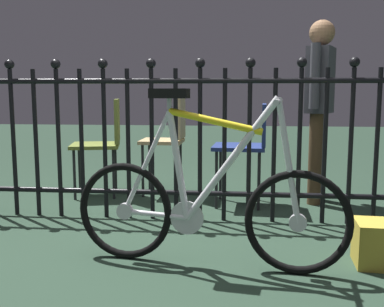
# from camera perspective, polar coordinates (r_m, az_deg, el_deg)

# --- Properties ---
(ground_plane) EXTENTS (20.00, 20.00, 0.00)m
(ground_plane) POSITION_cam_1_polar(r_m,az_deg,el_deg) (2.64, -3.09, -12.53)
(ground_plane) COLOR #24382B
(iron_fence) EXTENTS (3.97, 0.07, 1.19)m
(iron_fence) POSITION_cam_1_polar(r_m,az_deg,el_deg) (3.21, -2.63, 2.25)
(iron_fence) COLOR black
(iron_fence) RESTS_ON ground
(bicycle) EXTENTS (1.45, 0.40, 0.93)m
(bicycle) POSITION_cam_1_polar(r_m,az_deg,el_deg) (2.37, 1.90, -6.44)
(bicycle) COLOR black
(bicycle) RESTS_ON ground
(chair_olive) EXTENTS (0.49, 0.49, 0.85)m
(chair_olive) POSITION_cam_1_polar(r_m,az_deg,el_deg) (4.06, -11.01, 2.00)
(chair_olive) COLOR black
(chair_olive) RESTS_ON ground
(chair_navy) EXTENTS (0.44, 0.44, 0.82)m
(chair_navy) POSITION_cam_1_polar(r_m,az_deg,el_deg) (3.65, 7.15, 1.50)
(chair_navy) COLOR black
(chair_navy) RESTS_ON ground
(chair_tan) EXTENTS (0.38, 0.37, 0.90)m
(chair_tan) POSITION_cam_1_polar(r_m,az_deg,el_deg) (4.03, -2.73, 2.54)
(chair_tan) COLOR black
(chair_tan) RESTS_ON ground
(person_visitor) EXTENTS (0.28, 0.45, 1.49)m
(person_visitor) POSITION_cam_1_polar(r_m,az_deg,el_deg) (3.84, 15.84, 6.87)
(person_visitor) COLOR #4C3823
(person_visitor) RESTS_ON ground
(display_crate) EXTENTS (0.25, 0.25, 0.24)m
(display_crate) POSITION_cam_1_polar(r_m,az_deg,el_deg) (2.63, 22.47, -10.49)
(display_crate) COLOR #B29933
(display_crate) RESTS_ON ground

